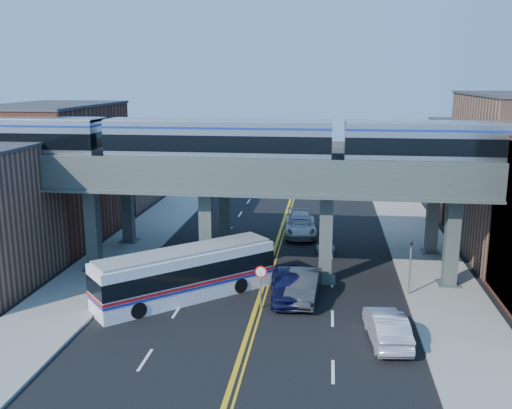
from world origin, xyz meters
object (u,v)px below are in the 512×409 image
transit_bus (186,274)px  car_lane_d (301,224)px  car_lane_b (303,286)px  car_parked_curb (387,327)px  traffic_signal (410,261)px  car_lane_a (288,285)px  transit_train (219,142)px  car_lane_c (300,226)px  stop_sign (261,280)px

transit_bus → car_lane_d: size_ratio=1.73×
car_lane_b → car_parked_curb: 6.86m
traffic_signal → car_lane_d: (-7.40, 13.58, -1.44)m
car_lane_b → transit_bus: bearing=-171.0°
traffic_signal → car_lane_a: (-7.40, -1.38, -1.38)m
transit_train → car_parked_curb: bearing=-39.6°
car_lane_c → car_lane_d: (-0.00, 0.47, 0.07)m
car_lane_d → stop_sign: bearing=-101.5°
car_lane_b → transit_train: bearing=153.7°
traffic_signal → car_lane_c: 15.13m
car_lane_a → car_lane_c: (0.00, 14.49, -0.12)m
stop_sign → car_lane_c: size_ratio=0.46×
car_lane_c → car_parked_curb: size_ratio=1.15×
car_lane_d → transit_bus: bearing=-118.2°
traffic_signal → transit_bus: traffic_signal is taller
car_lane_d → traffic_signal: bearing=-67.7°
transit_train → car_lane_d: 15.07m
car_lane_a → car_lane_b: bearing=-4.4°
transit_train → car_lane_a: (4.88, -3.38, -8.27)m
car_lane_b → car_lane_a: bearing=-175.4°
transit_train → transit_bus: (-1.38, -4.01, -7.67)m
transit_bus → car_lane_a: 6.31m
car_lane_a → transit_train: bearing=140.1°
car_lane_a → traffic_signal: bearing=5.5°
traffic_signal → car_lane_a: traffic_signal is taller
car_lane_d → car_parked_curb: bearing=-81.2°
car_lane_a → car_lane_c: car_lane_a is taller
traffic_signal → car_lane_b: size_ratio=0.79×
stop_sign → car_lane_c: (1.50, 16.11, -0.96)m
transit_train → car_parked_curb: size_ratio=9.11×
transit_train → stop_sign: transit_train is taller
car_lane_a → car_parked_curb: car_lane_a is taller
car_lane_b → car_lane_d: 14.98m
transit_bus → car_lane_b: transit_bus is taller
transit_train → stop_sign: bearing=-56.0°
car_lane_b → car_lane_c: bearing=97.6°
transit_bus → car_lane_b: bearing=-36.9°
car_lane_c → car_lane_d: size_ratio=0.96×
car_lane_a → car_lane_b: size_ratio=1.03×
car_lane_a → car_lane_c: 14.49m
car_lane_c → car_lane_d: car_lane_d is taller
car_parked_curb → transit_train: bearing=-45.7°
stop_sign → car_lane_a: size_ratio=0.49×
transit_bus → car_parked_curb: bearing=-63.1°
transit_train → traffic_signal: bearing=-9.3°
stop_sign → car_lane_d: 16.67m
stop_sign → car_parked_curb: size_ratio=0.53×
car_lane_c → car_lane_d: bearing=85.3°
transit_bus → car_lane_d: (6.25, 15.58, -0.66)m
stop_sign → car_lane_d: stop_sign is taller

